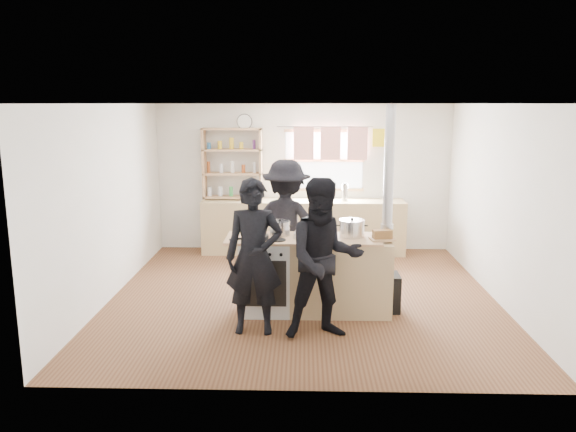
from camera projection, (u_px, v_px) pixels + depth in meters
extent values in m
cube|color=brown|center=(303.00, 296.00, 7.42)|extent=(5.00, 5.00, 0.01)
cube|color=tan|center=(303.00, 227.00, 9.51)|extent=(3.40, 0.55, 0.90)
cube|color=tan|center=(233.00, 197.00, 9.57)|extent=(1.00, 0.28, 0.03)
cube|color=tan|center=(233.00, 174.00, 9.49)|extent=(1.00, 0.28, 0.03)
cube|color=tan|center=(232.00, 150.00, 9.41)|extent=(1.00, 0.28, 0.03)
cube|color=tan|center=(232.00, 129.00, 9.34)|extent=(1.00, 0.28, 0.03)
cube|color=tan|center=(204.00, 164.00, 9.47)|extent=(0.04, 0.28, 1.20)
cube|color=tan|center=(261.00, 164.00, 9.44)|extent=(0.04, 0.28, 1.20)
cylinder|color=silver|center=(345.00, 193.00, 9.37)|extent=(0.10, 0.10, 0.28)
cube|color=silver|center=(266.00, 276.00, 6.81)|extent=(0.60, 0.60, 0.90)
cube|color=tan|center=(340.00, 276.00, 6.78)|extent=(1.20, 0.60, 0.90)
cube|color=tan|center=(303.00, 239.00, 6.70)|extent=(1.84, 0.64, 0.03)
cylinder|color=black|center=(256.00, 237.00, 6.61)|extent=(0.39, 0.39, 0.05)
cylinder|color=#23501B|center=(256.00, 236.00, 6.61)|extent=(0.27, 0.27, 0.02)
cube|color=silver|center=(310.00, 234.00, 6.73)|extent=(0.38, 0.29, 0.06)
cube|color=brown|center=(310.00, 233.00, 6.72)|extent=(0.32, 0.25, 0.02)
cylinder|color=#B1B1B3|center=(280.00, 229.00, 6.79)|extent=(0.25, 0.25, 0.17)
cylinder|color=#B1B1B3|center=(280.00, 221.00, 6.77)|extent=(0.25, 0.25, 0.01)
sphere|color=black|center=(280.00, 220.00, 6.77)|extent=(0.03, 0.03, 0.03)
cylinder|color=silver|center=(352.00, 229.00, 6.73)|extent=(0.30, 0.30, 0.19)
cylinder|color=silver|center=(352.00, 220.00, 6.71)|extent=(0.31, 0.31, 0.01)
sphere|color=black|center=(352.00, 219.00, 6.70)|extent=(0.03, 0.03, 0.03)
cube|color=tan|center=(382.00, 239.00, 6.58)|extent=(0.31, 0.24, 0.02)
cube|color=olive|center=(382.00, 234.00, 6.57)|extent=(0.23, 0.14, 0.10)
cube|color=black|center=(385.00, 292.00, 6.88)|extent=(0.35, 0.35, 0.46)
cylinder|color=#ADADB2|center=(388.00, 192.00, 6.64)|extent=(0.12, 0.12, 2.04)
imported|color=black|center=(254.00, 257.00, 6.11)|extent=(0.63, 0.41, 1.72)
imported|color=black|center=(324.00, 259.00, 5.98)|extent=(0.96, 0.81, 1.75)
imported|color=black|center=(286.00, 225.00, 7.59)|extent=(1.25, 0.86, 1.77)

